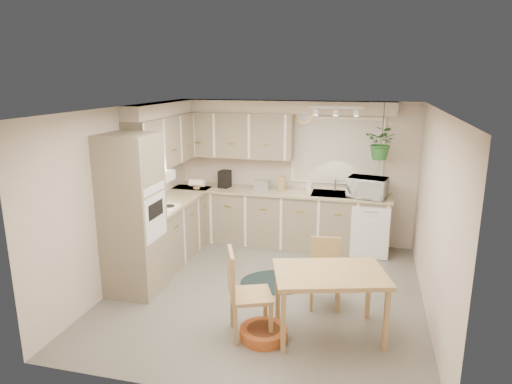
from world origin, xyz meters
TOP-DOWN VIEW (x-y plane):
  - floor at (0.00, 0.00)m, footprint 4.20×4.20m
  - ceiling at (0.00, 0.00)m, footprint 4.20×4.20m
  - wall_back at (0.00, 2.10)m, footprint 4.00×0.04m
  - wall_front at (0.00, -2.10)m, footprint 4.00×0.04m
  - wall_left at (-2.00, 0.00)m, footprint 0.04×4.20m
  - wall_right at (2.00, 0.00)m, footprint 0.04×4.20m
  - base_cab_left at (-1.70, 0.88)m, footprint 0.60×1.85m
  - base_cab_back at (-0.20, 1.80)m, footprint 3.60×0.60m
  - counter_left at (-1.69, 0.88)m, footprint 0.64×1.89m
  - counter_back at (-0.20, 1.79)m, footprint 3.64×0.64m
  - oven_stack at (-1.68, -0.38)m, footprint 0.65×0.65m
  - wall_oven_face at (-1.35, -0.38)m, footprint 0.02×0.56m
  - upper_cab_left at (-1.82, 1.00)m, footprint 0.35×2.00m
  - upper_cab_back at (-1.00, 1.93)m, footprint 2.00×0.35m
  - soffit_left at (-1.85, 1.00)m, footprint 0.30×2.00m
  - soffit_back at (-0.20, 1.95)m, footprint 3.60×0.30m
  - cooktop at (-1.68, 0.30)m, footprint 0.52×0.58m
  - range_hood at (-1.70, 0.30)m, footprint 0.40×0.60m
  - window_blinds at (0.70, 2.07)m, footprint 1.40×0.02m
  - window_frame at (0.70, 2.08)m, footprint 1.50×0.02m
  - sink at (0.70, 1.80)m, footprint 0.70×0.48m
  - dishwasher_front at (1.30, 1.49)m, footprint 0.58×0.02m
  - track_light_bar at (0.70, 1.55)m, footprint 0.80×0.04m
  - wall_clock at (0.15, 2.07)m, footprint 0.30×0.03m
  - dining_table at (0.89, -0.82)m, footprint 1.36×1.09m
  - chair_left at (0.06, -1.02)m, footprint 0.60×0.60m
  - chair_back at (0.78, -0.17)m, footprint 0.44×0.44m
  - braided_rug at (0.10, 0.34)m, footprint 1.26×1.10m
  - pet_bed at (0.22, -1.08)m, footprint 0.58×0.58m
  - microwave at (1.22, 1.70)m, footprint 0.64×0.44m
  - soap_bottle at (0.28, 1.95)m, footprint 0.10×0.20m
  - hanging_plant at (1.39, 1.70)m, footprint 0.63×0.66m
  - coffee_maker at (-1.14, 1.80)m, footprint 0.20×0.23m
  - toaster at (-0.49, 1.82)m, footprint 0.27×0.18m
  - knife_block at (-0.16, 1.85)m, footprint 0.11×0.11m

SIDE VIEW (x-z plane):
  - floor at x=0.00m, z-range 0.00..0.00m
  - braided_rug at x=0.10m, z-range 0.00..0.01m
  - pet_bed at x=0.22m, z-range 0.00..0.12m
  - dining_table at x=0.89m, z-range 0.00..0.74m
  - chair_back at x=0.78m, z-range 0.00..0.84m
  - dishwasher_front at x=1.30m, z-range 0.01..0.84m
  - base_cab_left at x=-1.70m, z-range 0.00..0.90m
  - base_cab_back at x=-0.20m, z-range 0.00..0.90m
  - chair_left at x=0.06m, z-range 0.00..0.99m
  - sink at x=0.70m, z-range 0.85..0.95m
  - counter_left at x=-1.69m, z-range 0.90..0.94m
  - counter_back at x=-0.20m, z-range 0.90..0.94m
  - cooktop at x=-1.68m, z-range 0.93..0.95m
  - soap_bottle at x=0.28m, z-range 0.94..1.03m
  - toaster at x=-0.49m, z-range 0.94..1.10m
  - oven_stack at x=-1.68m, z-range 0.00..2.10m
  - wall_oven_face at x=-1.35m, z-range 0.76..1.34m
  - knife_block at x=-0.16m, z-range 0.94..1.17m
  - coffee_maker at x=-1.14m, z-range 0.94..1.23m
  - microwave at x=1.22m, z-range 0.94..1.33m
  - wall_back at x=0.00m, z-range 0.00..2.40m
  - wall_front at x=0.00m, z-range 0.00..2.40m
  - wall_left at x=-2.00m, z-range 0.00..2.40m
  - wall_right at x=2.00m, z-range 0.00..2.40m
  - range_hood at x=-1.70m, z-range 1.33..1.47m
  - window_blinds at x=0.70m, z-range 1.10..2.10m
  - window_frame at x=0.70m, z-range 1.05..2.15m
  - hanging_plant at x=1.39m, z-range 1.55..1.95m
  - upper_cab_left at x=-1.82m, z-range 1.45..2.20m
  - upper_cab_back at x=-1.00m, z-range 1.45..2.20m
  - wall_clock at x=0.15m, z-range 2.03..2.33m
  - soffit_left at x=-1.85m, z-range 2.20..2.40m
  - soffit_back at x=-0.20m, z-range 2.20..2.40m
  - track_light_bar at x=0.70m, z-range 2.31..2.35m
  - ceiling at x=0.00m, z-range 2.40..2.40m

